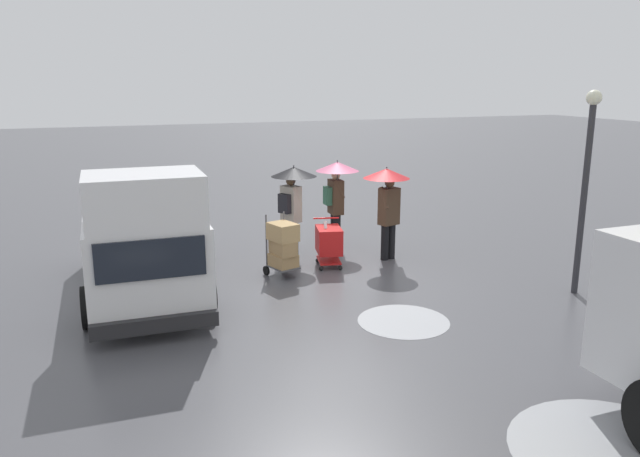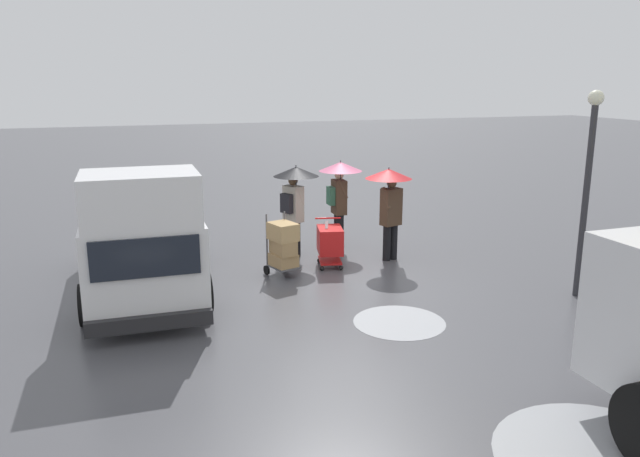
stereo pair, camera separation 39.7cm
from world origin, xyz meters
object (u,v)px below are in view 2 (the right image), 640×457
at_px(pedestrian_pink_side, 339,184).
at_px(shopping_cart_vendor, 330,241).
at_px(hand_dolly_boxes, 283,245).
at_px(pedestrian_black_side, 390,192).
at_px(cargo_van_parked_right, 141,234).
at_px(street_lamp, 588,173).
at_px(pedestrian_white_side, 294,190).

bearing_deg(pedestrian_pink_side, shopping_cart_vendor, 62.22).
height_order(hand_dolly_boxes, pedestrian_black_side, pedestrian_black_side).
height_order(cargo_van_parked_right, shopping_cart_vendor, cargo_van_parked_right).
bearing_deg(street_lamp, pedestrian_white_side, -45.21).
height_order(cargo_van_parked_right, hand_dolly_boxes, cargo_van_parked_right).
distance_m(cargo_van_parked_right, pedestrian_white_side, 3.83).
xyz_separation_m(shopping_cart_vendor, pedestrian_white_side, (0.49, -1.03, 1.00)).
xyz_separation_m(hand_dolly_boxes, pedestrian_black_side, (-2.59, -0.36, 0.90)).
bearing_deg(pedestrian_black_side, pedestrian_pink_side, -66.05).
bearing_deg(shopping_cart_vendor, pedestrian_black_side, -179.15).
relative_size(hand_dolly_boxes, pedestrian_pink_side, 0.61).
bearing_deg(pedestrian_pink_side, hand_dolly_boxes, 43.05).
distance_m(cargo_van_parked_right, pedestrian_black_side, 5.45).
xyz_separation_m(hand_dolly_boxes, pedestrian_pink_side, (-1.94, -1.81, 0.89)).
xyz_separation_m(cargo_van_parked_right, shopping_cart_vendor, (-3.99, -0.47, -0.61)).
relative_size(hand_dolly_boxes, pedestrian_black_side, 0.61).
height_order(hand_dolly_boxes, street_lamp, street_lamp).
xyz_separation_m(pedestrian_black_side, pedestrian_white_side, (1.92, -1.01, -0.01)).
height_order(pedestrian_white_side, street_lamp, street_lamp).
bearing_deg(street_lamp, shopping_cart_vendor, -40.91).
bearing_deg(cargo_van_parked_right, hand_dolly_boxes, -177.26).
relative_size(cargo_van_parked_right, pedestrian_white_side, 2.51).
xyz_separation_m(pedestrian_black_side, street_lamp, (-2.40, 3.34, 0.79)).
distance_m(pedestrian_pink_side, street_lamp, 5.74).
bearing_deg(street_lamp, hand_dolly_boxes, -30.85).
relative_size(pedestrian_pink_side, pedestrian_black_side, 1.00).
distance_m(pedestrian_black_side, street_lamp, 4.18).
distance_m(pedestrian_pink_side, pedestrian_black_side, 1.59).
xyz_separation_m(pedestrian_pink_side, street_lamp, (-3.05, 4.79, 0.80)).
height_order(cargo_van_parked_right, street_lamp, street_lamp).
bearing_deg(pedestrian_white_side, cargo_van_parked_right, 23.26).
bearing_deg(hand_dolly_boxes, pedestrian_white_side, -116.11).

